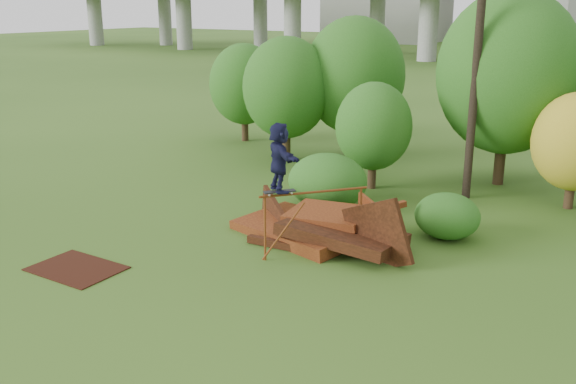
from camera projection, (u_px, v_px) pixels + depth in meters
The scene contains 15 objects.
ground at pixel (273, 280), 15.55m from camera, with size 240.00×240.00×0.00m, color #2D5116.
scrap_pile at pixel (321, 229), 18.03m from camera, with size 5.85×3.17×2.28m.
grind_rail at pixel (314, 208), 16.77m from camera, with size 1.99×2.29×1.76m.
skateboard at pixel (279, 192), 16.35m from camera, with size 0.71×0.77×0.09m.
skater at pixel (279, 157), 16.09m from camera, with size 1.64×0.52×1.77m, color #16173A.
flat_plate at pixel (77, 268), 16.18m from camera, with size 2.23×1.59×0.03m, color black.
tree_0 at pixel (286, 88), 26.59m from camera, with size 3.67×3.67×5.18m.
tree_1 at pixel (354, 76), 27.03m from camera, with size 4.29×4.29×5.97m.
tree_2 at pixel (374, 126), 22.62m from camera, with size 2.72×2.72×3.83m.
tree_3 at pixel (508, 73), 22.62m from camera, with size 5.02×5.02×6.97m.
tree_4 at pixel (576, 142), 20.35m from camera, with size 2.75×2.75×3.80m.
tree_6 at pixel (244, 84), 30.43m from camera, with size 3.34×3.34×4.66m.
shrub_left at pixel (327, 181), 20.77m from camera, with size 2.61×2.41×1.81m, color #1D4D14.
shrub_right at pixel (447, 216), 18.15m from camera, with size 1.86×1.70×1.32m, color #1D4D14.
utility_pole at pixel (477, 55), 20.75m from camera, with size 1.40×0.28×9.53m.
Camera 1 is at (7.84, -11.97, 6.46)m, focal length 40.00 mm.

